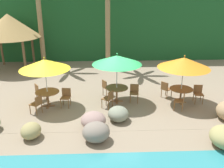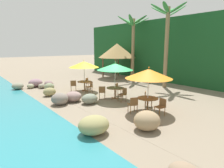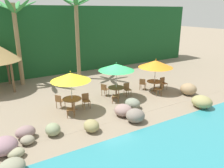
# 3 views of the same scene
# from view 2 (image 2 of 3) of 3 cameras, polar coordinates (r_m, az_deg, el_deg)

# --- Properties ---
(ground_plane) EXTENTS (120.00, 120.00, 0.00)m
(ground_plane) POSITION_cam_2_polar(r_m,az_deg,el_deg) (12.89, -0.20, -4.33)
(ground_plane) COLOR gray
(terrace_deck) EXTENTS (18.00, 5.20, 0.01)m
(terrace_deck) POSITION_cam_2_polar(r_m,az_deg,el_deg) (12.89, -0.20, -4.32)
(terrace_deck) COLOR gray
(terrace_deck) RESTS_ON ground
(foliage_backdrop) EXTENTS (28.00, 2.40, 6.00)m
(foliage_backdrop) POSITION_cam_2_polar(r_m,az_deg,el_deg) (19.33, 21.60, 9.00)
(foliage_backdrop) COLOR #194C23
(foliage_backdrop) RESTS_ON ground
(rock_seawall) EXTENTS (15.54, 3.36, 0.80)m
(rock_seawall) POSITION_cam_2_polar(r_m,az_deg,el_deg) (12.18, -13.23, -3.95)
(rock_seawall) COLOR slate
(rock_seawall) RESTS_ON ground
(umbrella_yellow) EXTENTS (2.28, 2.28, 2.40)m
(umbrella_yellow) POSITION_cam_2_polar(r_m,az_deg,el_deg) (15.01, -8.20, 5.71)
(umbrella_yellow) COLOR silver
(umbrella_yellow) RESTS_ON ground
(dining_table_yellow) EXTENTS (1.10, 1.10, 0.74)m
(dining_table_yellow) POSITION_cam_2_polar(r_m,az_deg,el_deg) (15.21, -8.06, 0.28)
(dining_table_yellow) COLOR brown
(dining_table_yellow) RESTS_ON ground
(chair_yellow_seaward) EXTENTS (0.48, 0.48, 0.87)m
(chair_yellow_seaward) POSITION_cam_2_polar(r_m,az_deg,el_deg) (14.49, -6.46, -0.61)
(chair_yellow_seaward) COLOR brown
(chair_yellow_seaward) RESTS_ON ground
(chair_yellow_inland) EXTENTS (0.59, 0.59, 0.87)m
(chair_yellow_inland) POSITION_cam_2_polar(r_m,az_deg,el_deg) (16.01, -6.99, 0.48)
(chair_yellow_inland) COLOR brown
(chair_yellow_inland) RESTS_ON ground
(chair_yellow_left) EXTENTS (0.57, 0.57, 0.87)m
(chair_yellow_left) POSITION_cam_2_polar(r_m,az_deg,el_deg) (15.12, -11.25, -0.27)
(chair_yellow_left) COLOR brown
(chair_yellow_left) RESTS_ON ground
(umbrella_green) EXTENTS (2.34, 2.34, 2.44)m
(umbrella_green) POSITION_cam_2_polar(r_m,az_deg,el_deg) (12.54, 0.90, 5.09)
(umbrella_green) COLOR silver
(umbrella_green) RESTS_ON ground
(dining_table_green) EXTENTS (1.10, 1.10, 0.74)m
(dining_table_green) POSITION_cam_2_polar(r_m,az_deg,el_deg) (12.78, 0.88, -1.63)
(dining_table_green) COLOR brown
(dining_table_green) RESTS_ON ground
(chair_green_seaward) EXTENTS (0.48, 0.48, 0.87)m
(chair_green_seaward) POSITION_cam_2_polar(r_m,az_deg,el_deg) (12.15, 3.31, -2.80)
(chair_green_seaward) COLOR brown
(chair_green_seaward) RESTS_ON ground
(chair_green_inland) EXTENTS (0.58, 0.58, 0.87)m
(chair_green_inland) POSITION_cam_2_polar(r_m,az_deg,el_deg) (13.61, 1.83, -1.29)
(chair_green_inland) COLOR brown
(chair_green_inland) RESTS_ON ground
(chair_green_left) EXTENTS (0.59, 0.59, 0.87)m
(chair_green_left) POSITION_cam_2_polar(r_m,az_deg,el_deg) (12.68, -2.92, -2.21)
(chair_green_left) COLOR brown
(chair_green_left) RESTS_ON ground
(umbrella_orange) EXTENTS (2.42, 2.42, 2.38)m
(umbrella_orange) POSITION_cam_2_polar(r_m,az_deg,el_deg) (10.15, 10.68, 2.99)
(umbrella_orange) COLOR silver
(umbrella_orange) RESTS_ON ground
(dining_table_orange) EXTENTS (1.10, 1.10, 0.74)m
(dining_table_orange) POSITION_cam_2_polar(r_m,az_deg,el_deg) (10.43, 10.40, -4.70)
(dining_table_orange) COLOR brown
(dining_table_orange) RESTS_ON ground
(chair_orange_seaward) EXTENTS (0.45, 0.46, 0.87)m
(chair_orange_seaward) POSITION_cam_2_polar(r_m,az_deg,el_deg) (9.96, 14.17, -6.21)
(chair_orange_seaward) COLOR brown
(chair_orange_seaward) RESTS_ON ground
(chair_orange_inland) EXTENTS (0.59, 0.59, 0.87)m
(chair_orange_inland) POSITION_cam_2_polar(r_m,az_deg,el_deg) (11.28, 10.23, -4.03)
(chair_orange_inland) COLOR brown
(chair_orange_inland) RESTS_ON ground
(chair_orange_left) EXTENTS (0.55, 0.55, 0.87)m
(chair_orange_left) POSITION_cam_2_polar(r_m,az_deg,el_deg) (10.03, 6.25, -5.80)
(chair_orange_left) COLOR brown
(chair_orange_left) RESTS_ON ground
(palm_tree_nearest) EXTENTS (3.45, 3.23, 6.35)m
(palm_tree_nearest) POSITION_cam_2_polar(r_m,az_deg,el_deg) (20.27, 6.28, 13.28)
(palm_tree_nearest) COLOR olive
(palm_tree_nearest) RESTS_ON ground
(palm_tree_second) EXTENTS (3.12, 3.07, 6.68)m
(palm_tree_second) POSITION_cam_2_polar(r_m,az_deg,el_deg) (16.78, 15.82, 14.00)
(palm_tree_second) COLOR olive
(palm_tree_second) RESTS_ON ground
(palapa_hut) EXTENTS (4.04, 4.04, 3.72)m
(palapa_hut) POSITION_cam_2_polar(r_m,az_deg,el_deg) (21.40, 1.48, 9.71)
(palapa_hut) COLOR brown
(palapa_hut) RESTS_ON ground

